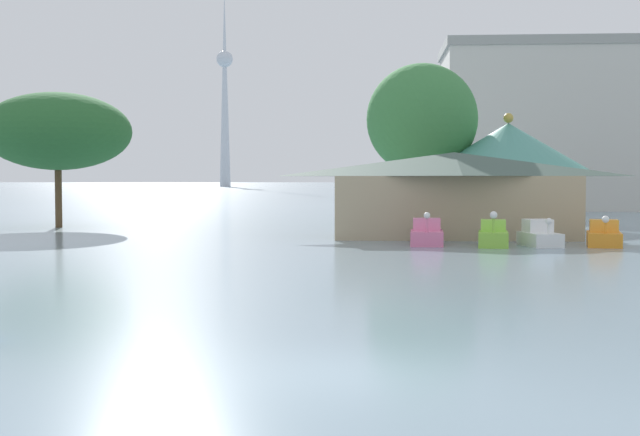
# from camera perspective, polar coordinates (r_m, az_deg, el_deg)

# --- Properties ---
(ground_plane) EXTENTS (2000.00, 2000.00, 0.00)m
(ground_plane) POSITION_cam_1_polar(r_m,az_deg,el_deg) (14.72, 2.19, -10.60)
(ground_plane) COLOR gray
(pedal_boat_pink) EXTENTS (1.80, 3.08, 1.74)m
(pedal_boat_pink) POSITION_cam_1_polar(r_m,az_deg,el_deg) (43.53, 7.28, -1.10)
(pedal_boat_pink) COLOR pink
(pedal_boat_pink) RESTS_ON ground
(pedal_boat_lime) EXTENTS (1.80, 3.01, 1.82)m
(pedal_boat_lime) POSITION_cam_1_polar(r_m,az_deg,el_deg) (43.02, 11.72, -1.18)
(pedal_boat_lime) COLOR #8CCC3F
(pedal_boat_lime) RESTS_ON ground
(pedal_boat_white) EXTENTS (1.96, 2.96, 1.48)m
(pedal_boat_white) POSITION_cam_1_polar(r_m,az_deg,el_deg) (43.80, 14.73, -1.16)
(pedal_boat_white) COLOR white
(pedal_boat_white) RESTS_ON ground
(pedal_boat_orange) EXTENTS (2.19, 3.16, 1.59)m
(pedal_boat_orange) POSITION_cam_1_polar(r_m,az_deg,el_deg) (44.70, 18.79, -1.14)
(pedal_boat_orange) COLOR orange
(pedal_boat_orange) RESTS_ON ground
(boathouse) EXTENTS (14.68, 6.73, 4.95)m
(boathouse) POSITION_cam_1_polar(r_m,az_deg,el_deg) (49.12, 9.12, 1.69)
(boathouse) COLOR tan
(boathouse) RESTS_ON ground
(green_roof_pavilion) EXTENTS (10.92, 10.92, 8.01)m
(green_roof_pavilion) POSITION_cam_1_polar(r_m,az_deg,el_deg) (59.96, 12.69, 3.30)
(green_roof_pavilion) COLOR brown
(green_roof_pavilion) RESTS_ON ground
(shoreline_tree_tall_left) EXTENTS (10.25, 10.25, 9.45)m
(shoreline_tree_tall_left) POSITION_cam_1_polar(r_m,az_deg,el_deg) (61.61, -17.46, 5.65)
(shoreline_tree_tall_left) COLOR brown
(shoreline_tree_tall_left) RESTS_ON ground
(shoreline_tree_mid) EXTENTS (7.96, 7.96, 11.69)m
(shoreline_tree_mid) POSITION_cam_1_polar(r_m,az_deg,el_deg) (60.82, 6.96, 6.68)
(shoreline_tree_mid) COLOR brown
(shoreline_tree_mid) RESTS_ON ground
(background_building_block) EXTENTS (26.20, 13.47, 18.39)m
(background_building_block) POSITION_cam_1_polar(r_m,az_deg,el_deg) (97.51, 16.03, 5.97)
(background_building_block) COLOR beige
(background_building_block) RESTS_ON ground
(distant_broadcast_tower) EXTENTS (7.67, 7.67, 124.78)m
(distant_broadcast_tower) POSITION_cam_1_polar(r_m,az_deg,el_deg) (396.13, -6.51, 9.18)
(distant_broadcast_tower) COLOR silver
(distant_broadcast_tower) RESTS_ON ground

